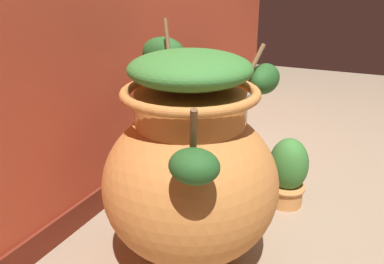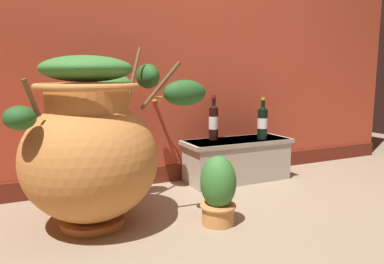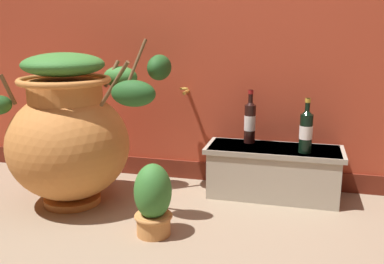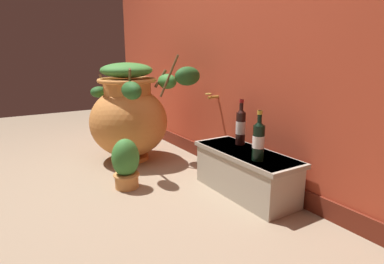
% 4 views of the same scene
% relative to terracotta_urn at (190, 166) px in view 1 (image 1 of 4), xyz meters
% --- Properties ---
extents(ground_plane, '(7.00, 7.00, 0.00)m').
position_rel_terracotta_urn_xyz_m(ground_plane, '(0.63, -0.52, -0.43)').
color(ground_plane, gray).
extents(terracotta_urn, '(0.97, 0.82, 0.95)m').
position_rel_terracotta_urn_xyz_m(terracotta_urn, '(0.00, 0.00, 0.00)').
color(terracotta_urn, '#CC7F3D').
rests_on(terracotta_urn, ground_plane).
extents(stone_ledge, '(0.82, 0.32, 0.31)m').
position_rel_terracotta_urn_xyz_m(stone_ledge, '(1.13, 0.39, -0.26)').
color(stone_ledge, '#B2A893').
rests_on(stone_ledge, ground_plane).
extents(wine_bottle_left, '(0.08, 0.08, 0.32)m').
position_rel_terracotta_urn_xyz_m(wine_bottle_left, '(1.31, 0.33, 0.02)').
color(wine_bottle_left, black).
rests_on(wine_bottle_left, stone_ledge).
extents(wine_bottle_middle, '(0.07, 0.07, 0.33)m').
position_rel_terracotta_urn_xyz_m(wine_bottle_middle, '(0.97, 0.47, 0.03)').
color(wine_bottle_middle, black).
rests_on(wine_bottle_middle, stone_ledge).
extents(potted_shrub, '(0.19, 0.20, 0.37)m').
position_rel_terracotta_urn_xyz_m(potted_shrub, '(0.59, -0.27, -0.24)').
color(potted_shrub, '#D68E4C').
rests_on(potted_shrub, ground_plane).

